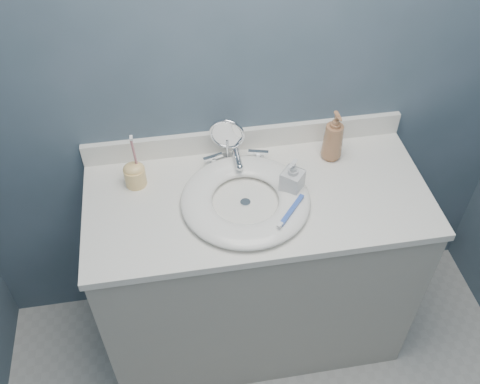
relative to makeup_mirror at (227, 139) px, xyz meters
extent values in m
cube|color=#415461|center=(0.08, 0.07, 0.21)|extent=(2.20, 0.02, 2.40)
cube|color=#A6A398|center=(0.08, -0.20, -0.56)|extent=(1.20, 0.55, 0.85)
cube|color=white|center=(0.08, -0.20, -0.12)|extent=(1.22, 0.57, 0.03)
cube|color=white|center=(0.08, 0.06, -0.06)|extent=(1.22, 0.02, 0.09)
cylinder|color=silver|center=(0.03, -0.23, -0.10)|extent=(0.04, 0.04, 0.01)
cube|color=silver|center=(0.03, -0.02, -0.10)|extent=(0.22, 0.05, 0.01)
cylinder|color=silver|center=(0.03, -0.02, -0.07)|extent=(0.03, 0.03, 0.06)
cylinder|color=silver|center=(0.03, -0.07, -0.04)|extent=(0.02, 0.09, 0.02)
sphere|color=silver|center=(0.03, -0.11, -0.04)|extent=(0.03, 0.03, 0.03)
cylinder|color=silver|center=(-0.06, -0.02, -0.08)|extent=(0.02, 0.02, 0.03)
cube|color=silver|center=(-0.06, -0.02, -0.06)|extent=(0.08, 0.03, 0.01)
cylinder|color=silver|center=(0.11, -0.02, -0.08)|extent=(0.02, 0.02, 0.03)
cube|color=silver|center=(0.11, -0.02, -0.06)|extent=(0.08, 0.03, 0.01)
cylinder|color=silver|center=(0.00, 0.00, -0.10)|extent=(0.07, 0.07, 0.01)
cylinder|color=silver|center=(0.00, 0.00, -0.05)|extent=(0.01, 0.01, 0.10)
torus|color=silver|center=(0.00, 0.00, 0.02)|extent=(0.13, 0.05, 0.13)
cylinder|color=white|center=(0.00, 0.00, 0.02)|extent=(0.11, 0.04, 0.11)
imported|color=#9F6B48|center=(0.39, -0.04, 0.00)|extent=(0.08, 0.08, 0.20)
imported|color=silver|center=(0.20, -0.21, -0.03)|extent=(0.10, 0.10, 0.15)
cylinder|color=#FCCF7E|center=(-0.34, -0.07, -0.07)|extent=(0.08, 0.08, 0.07)
ellipsoid|color=#FCCF7E|center=(-0.34, -0.07, -0.03)|extent=(0.08, 0.07, 0.05)
cylinder|color=#C9727C|center=(-0.33, -0.07, 0.03)|extent=(0.01, 0.03, 0.14)
cube|color=white|center=(-0.33, -0.07, 0.11)|extent=(0.01, 0.02, 0.01)
cube|color=blue|center=(0.17, -0.33, -0.06)|extent=(0.11, 0.13, 0.01)
cube|color=white|center=(0.11, -0.39, -0.05)|extent=(0.02, 0.03, 0.01)
camera|label=1|loc=(-0.20, -1.48, 1.25)|focal=40.00mm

